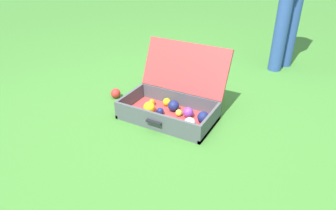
# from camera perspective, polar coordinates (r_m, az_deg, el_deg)

# --- Properties ---
(ground_plane) EXTENTS (16.00, 16.00, 0.00)m
(ground_plane) POSITION_cam_1_polar(r_m,az_deg,el_deg) (2.08, -0.28, -3.44)
(ground_plane) COLOR #3D7A2D
(open_suitcase) EXTENTS (0.64, 0.54, 0.46)m
(open_suitcase) POSITION_cam_1_polar(r_m,az_deg,el_deg) (2.13, 1.08, 0.69)
(open_suitcase) COLOR #B23838
(open_suitcase) RESTS_ON ground
(stray_ball_on_grass) EXTENTS (0.08, 0.08, 0.08)m
(stray_ball_on_grass) POSITION_cam_1_polar(r_m,az_deg,el_deg) (2.42, -9.71, 2.17)
(stray_ball_on_grass) COLOR red
(stray_ball_on_grass) RESTS_ON ground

